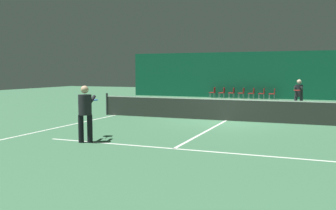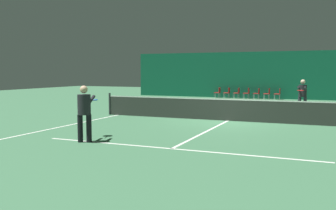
% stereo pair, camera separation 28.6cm
% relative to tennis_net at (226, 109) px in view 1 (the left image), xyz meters
% --- Properties ---
extents(ground_plane, '(60.00, 60.00, 0.00)m').
position_rel_tennis_net_xyz_m(ground_plane, '(0.00, 0.00, -0.51)').
color(ground_plane, '#3D704C').
extents(backdrop_curtain, '(23.00, 0.12, 3.69)m').
position_rel_tennis_net_xyz_m(backdrop_curtain, '(0.00, 14.27, 1.33)').
color(backdrop_curtain, '#0F5138').
rests_on(backdrop_curtain, ground).
extents(court_line_baseline_far, '(11.00, 0.10, 0.00)m').
position_rel_tennis_net_xyz_m(court_line_baseline_far, '(0.00, 11.90, -0.51)').
color(court_line_baseline_far, white).
rests_on(court_line_baseline_far, ground).
extents(court_line_service_far, '(8.25, 0.10, 0.00)m').
position_rel_tennis_net_xyz_m(court_line_service_far, '(0.00, 6.40, -0.51)').
color(court_line_service_far, white).
rests_on(court_line_service_far, ground).
extents(court_line_service_near, '(8.25, 0.10, 0.00)m').
position_rel_tennis_net_xyz_m(court_line_service_near, '(0.00, -6.40, -0.51)').
color(court_line_service_near, white).
rests_on(court_line_service_near, ground).
extents(court_line_sideline_left, '(0.10, 23.80, 0.00)m').
position_rel_tennis_net_xyz_m(court_line_sideline_left, '(-5.50, 0.00, -0.51)').
color(court_line_sideline_left, white).
rests_on(court_line_sideline_left, ground).
extents(court_line_centre, '(0.10, 12.80, 0.00)m').
position_rel_tennis_net_xyz_m(court_line_centre, '(0.00, 0.00, -0.51)').
color(court_line_centre, white).
rests_on(court_line_centre, ground).
extents(tennis_net, '(12.00, 0.10, 1.07)m').
position_rel_tennis_net_xyz_m(tennis_net, '(0.00, 0.00, 0.00)').
color(tennis_net, '#2D332D').
rests_on(tennis_net, ground).
extents(player_near, '(0.80, 1.41, 1.71)m').
position_rel_tennis_net_xyz_m(player_near, '(-2.80, -6.49, 0.49)').
color(player_near, black).
rests_on(player_near, ground).
extents(player_far, '(0.45, 1.39, 1.72)m').
position_rel_tennis_net_xyz_m(player_far, '(2.78, 4.29, 0.49)').
color(player_far, '#2D2D38').
rests_on(player_far, ground).
extents(courtside_chair_0, '(0.44, 0.44, 0.84)m').
position_rel_tennis_net_xyz_m(courtside_chair_0, '(-4.20, 13.72, -0.03)').
color(courtside_chair_0, '#99999E').
rests_on(courtside_chair_0, ground).
extents(courtside_chair_1, '(0.44, 0.44, 0.84)m').
position_rel_tennis_net_xyz_m(courtside_chair_1, '(-3.41, 13.72, -0.03)').
color(courtside_chair_1, '#99999E').
rests_on(courtside_chair_1, ground).
extents(courtside_chair_2, '(0.44, 0.44, 0.84)m').
position_rel_tennis_net_xyz_m(courtside_chair_2, '(-2.63, 13.72, -0.03)').
color(courtside_chair_2, '#99999E').
rests_on(courtside_chair_2, ground).
extents(courtside_chair_3, '(0.44, 0.44, 0.84)m').
position_rel_tennis_net_xyz_m(courtside_chair_3, '(-1.84, 13.72, -0.03)').
color(courtside_chair_3, '#99999E').
rests_on(courtside_chair_3, ground).
extents(courtside_chair_4, '(0.44, 0.44, 0.84)m').
position_rel_tennis_net_xyz_m(courtside_chair_4, '(-1.05, 13.72, -0.03)').
color(courtside_chair_4, '#99999E').
rests_on(courtside_chair_4, ground).
extents(courtside_chair_5, '(0.44, 0.44, 0.84)m').
position_rel_tennis_net_xyz_m(courtside_chair_5, '(-0.26, 13.72, -0.03)').
color(courtside_chair_5, '#99999E').
rests_on(courtside_chair_5, ground).
extents(courtside_chair_6, '(0.44, 0.44, 0.84)m').
position_rel_tennis_net_xyz_m(courtside_chair_6, '(0.52, 13.72, -0.03)').
color(courtside_chair_6, '#99999E').
rests_on(courtside_chair_6, ground).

